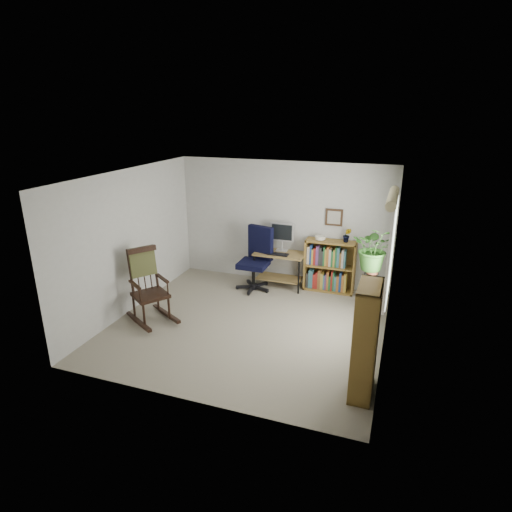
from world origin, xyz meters
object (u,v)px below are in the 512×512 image
at_px(office_chair, 253,259).
at_px(low_bookshelf, 330,266).
at_px(desk, 279,270).
at_px(rocking_chair, 150,286).
at_px(tall_bookshelf, 366,341).

height_order(office_chair, low_bookshelf, office_chair).
xyz_separation_m(desk, low_bookshelf, (0.95, 0.12, 0.15)).
distance_m(rocking_chair, low_bookshelf, 3.34).
bearing_deg(tall_bookshelf, low_bookshelf, 107.63).
bearing_deg(low_bookshelf, tall_bookshelf, -72.37).
bearing_deg(low_bookshelf, office_chair, -162.70).
distance_m(office_chair, tall_bookshelf, 3.44).
relative_size(desk, tall_bookshelf, 0.67).
height_order(rocking_chair, low_bookshelf, rocking_chair).
xyz_separation_m(office_chair, rocking_chair, (-1.15, -1.75, 0.00)).
height_order(desk, tall_bookshelf, tall_bookshelf).
bearing_deg(rocking_chair, low_bookshelf, -14.15).
xyz_separation_m(rocking_chair, low_bookshelf, (2.53, 2.18, -0.12)).
distance_m(office_chair, low_bookshelf, 1.45).
bearing_deg(office_chair, tall_bookshelf, -32.45).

